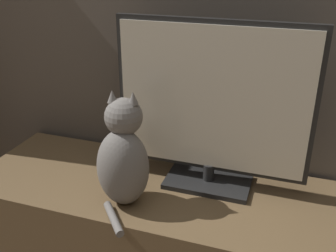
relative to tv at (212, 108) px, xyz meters
The scene contains 3 objects.
tv_stand 0.60m from the tv, 158.19° to the right, with size 1.44×0.54×0.43m.
tv is the anchor object (origin of this frame).
cat 0.37m from the tv, 141.18° to the right, with size 0.21×0.31×0.43m.
Camera 1 is at (0.50, -0.34, 1.31)m, focal length 42.00 mm.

